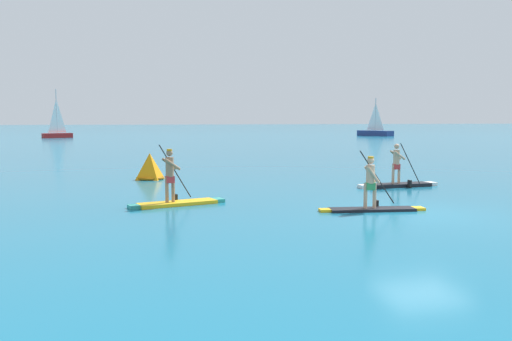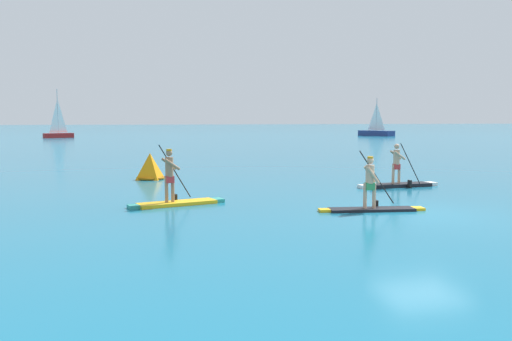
{
  "view_description": "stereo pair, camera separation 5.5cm",
  "coord_description": "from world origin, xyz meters",
  "px_view_note": "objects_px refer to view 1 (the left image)",
  "views": [
    {
      "loc": [
        -8.26,
        -14.12,
        2.81
      ],
      "look_at": [
        -3.42,
        7.29,
        0.65
      ],
      "focal_mm": 37.41,
      "sensor_mm": 36.0,
      "label": 1
    },
    {
      "loc": [
        -8.21,
        -14.13,
        2.81
      ],
      "look_at": [
        -3.42,
        7.29,
        0.65
      ],
      "focal_mm": 37.41,
      "sensor_mm": 36.0,
      "label": 2
    }
  ],
  "objects_px": {
    "paddleboarder_near_left": "(176,194)",
    "race_marker_buoy": "(150,168)",
    "sailboat_left_horizon": "(57,131)",
    "paddleboarder_mid_center": "(372,198)",
    "paddleboarder_far_right": "(398,180)",
    "sailboat_right_horizon": "(375,132)"
  },
  "relations": [
    {
      "from": "sailboat_left_horizon",
      "to": "race_marker_buoy",
      "type": "bearing_deg",
      "value": 75.44
    },
    {
      "from": "paddleboarder_near_left",
      "to": "race_marker_buoy",
      "type": "distance_m",
      "value": 7.68
    },
    {
      "from": "paddleboarder_near_left",
      "to": "sailboat_left_horizon",
      "type": "distance_m",
      "value": 64.16
    },
    {
      "from": "paddleboarder_far_right",
      "to": "paddleboarder_near_left",
      "type": "bearing_deg",
      "value": -168.37
    },
    {
      "from": "race_marker_buoy",
      "to": "sailboat_right_horizon",
      "type": "height_order",
      "value": "sailboat_right_horizon"
    },
    {
      "from": "race_marker_buoy",
      "to": "sailboat_left_horizon",
      "type": "height_order",
      "value": "sailboat_left_horizon"
    },
    {
      "from": "paddleboarder_mid_center",
      "to": "race_marker_buoy",
      "type": "distance_m",
      "value": 11.88
    },
    {
      "from": "paddleboarder_near_left",
      "to": "sailboat_left_horizon",
      "type": "xyz_separation_m",
      "value": [
        -12.06,
        63.01,
        0.59
      ]
    },
    {
      "from": "paddleboarder_mid_center",
      "to": "sailboat_left_horizon",
      "type": "distance_m",
      "value": 67.77
    },
    {
      "from": "paddleboarder_near_left",
      "to": "sailboat_right_horizon",
      "type": "relative_size",
      "value": 0.52
    },
    {
      "from": "paddleboarder_mid_center",
      "to": "paddleboarder_far_right",
      "type": "distance_m",
      "value": 6.13
    },
    {
      "from": "paddleboarder_far_right",
      "to": "sailboat_right_horizon",
      "type": "bearing_deg",
      "value": 61.12
    },
    {
      "from": "paddleboarder_near_left",
      "to": "sailboat_right_horizon",
      "type": "distance_m",
      "value": 70.58
    },
    {
      "from": "paddleboarder_near_left",
      "to": "sailboat_left_horizon",
      "type": "bearing_deg",
      "value": 85.04
    },
    {
      "from": "paddleboarder_far_right",
      "to": "sailboat_left_horizon",
      "type": "height_order",
      "value": "sailboat_left_horizon"
    },
    {
      "from": "race_marker_buoy",
      "to": "sailboat_left_horizon",
      "type": "xyz_separation_m",
      "value": [
        -11.45,
        55.36,
        0.41
      ]
    },
    {
      "from": "race_marker_buoy",
      "to": "sailboat_left_horizon",
      "type": "relative_size",
      "value": 0.2
    },
    {
      "from": "paddleboarder_near_left",
      "to": "sailboat_right_horizon",
      "type": "xyz_separation_m",
      "value": [
        35.75,
        60.86,
        0.32
      ]
    },
    {
      "from": "paddleboarder_near_left",
      "to": "race_marker_buoy",
      "type": "bearing_deg",
      "value": 78.75
    },
    {
      "from": "paddleboarder_mid_center",
      "to": "paddleboarder_far_right",
      "type": "height_order",
      "value": "paddleboarder_far_right"
    },
    {
      "from": "sailboat_left_horizon",
      "to": "sailboat_right_horizon",
      "type": "distance_m",
      "value": 47.86
    },
    {
      "from": "paddleboarder_far_right",
      "to": "sailboat_left_horizon",
      "type": "bearing_deg",
      "value": 105.05
    }
  ]
}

